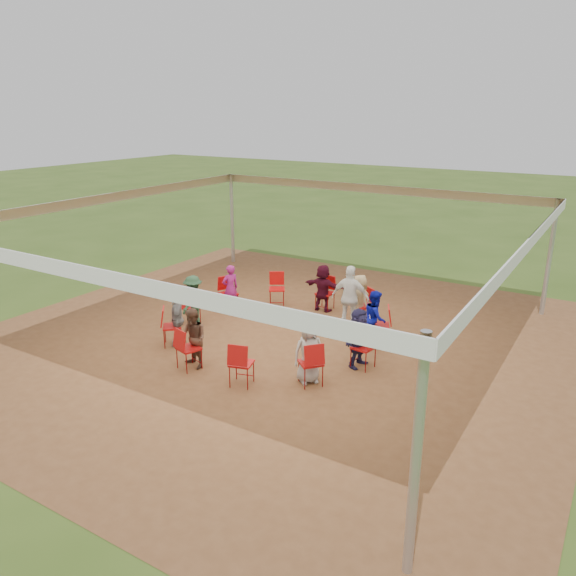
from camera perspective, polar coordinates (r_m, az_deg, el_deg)
The scene contains 26 objects.
ground at distance 13.11m, azimuth -1.16°, elevation -5.18°, with size 80.00×80.00×0.00m, color #354F18.
dirt_patch at distance 13.11m, azimuth -1.16°, elevation -5.15°, with size 13.00×13.00×0.00m, color brown.
tent at distance 12.38m, azimuth -1.23°, elevation 4.98°, with size 10.33×10.33×3.00m.
chair_0 at distance 12.83m, azimuth 9.34°, elevation -3.78°, with size 0.42×0.44×0.90m, color #BA0D0D, non-canonical shape.
chair_1 at distance 14.02m, azimuth 7.66°, elevation -1.82°, with size 0.42×0.44×0.90m, color #BA0D0D, non-canonical shape.
chair_2 at distance 14.86m, azimuth 3.78°, elevation -0.54°, with size 0.42×0.44×0.90m, color #BA0D0D, non-canonical shape.
chair_3 at distance 15.17m, azimuth -1.14°, elevation -0.12°, with size 0.42×0.44×0.90m, color #BA0D0D, non-canonical shape.
chair_4 at distance 14.87m, azimuth -6.07°, elevation -0.59°, with size 0.42×0.44×0.90m, color #BA0D0D, non-canonical shape.
chair_5 at distance 14.04m, azimuth -9.97°, elevation -1.90°, with size 0.42×0.44×0.90m, color #BA0D0D, non-canonical shape.
chair_6 at distance 12.86m, azimuth -11.68°, elevation -3.88°, with size 0.42×0.44×0.90m, color #BA0D0D, non-canonical shape.
chair_7 at distance 11.66m, azimuth -10.05°, elevation -6.09°, with size 0.42×0.44×0.90m, color #BA0D0D, non-canonical shape.
chair_8 at distance 10.88m, azimuth -4.75°, elevation -7.66°, with size 0.42×0.44×0.90m, color #BA0D0D, non-canonical shape.
chair_9 at distance 10.88m, azimuth 2.32°, elevation -7.63°, with size 0.42×0.44×0.90m, color #BA0D0D, non-canonical shape.
chair_10 at distance 11.64m, azimuth 7.67°, elevation -6.01°, with size 0.42×0.44×0.90m, color #BA0D0D, non-canonical shape.
person_seated_0 at distance 12.76m, azimuth 8.84°, elevation -2.99°, with size 0.61×0.35×1.26m, color #0A1298.
person_seated_1 at distance 13.89m, azimuth 7.28°, elevation -1.17°, with size 0.61×0.34×1.26m, color tan.
person_seated_2 at distance 14.70m, azimuth 3.58°, elevation 0.01°, with size 1.17×0.44×1.26m, color #3F0A1B.
person_seated_3 at distance 14.72m, azimuth -5.88°, elevation -0.03°, with size 0.46×0.30×1.26m, color #91186A.
person_seated_4 at distance 13.91m, azimuth -9.59°, elevation -1.25°, with size 0.81×0.40×1.26m, color #22442B.
person_seated_5 at distance 12.78m, azimuth -11.19°, elevation -3.08°, with size 0.74×0.38×1.26m, color gray.
person_seated_6 at distance 11.65m, azimuth -9.60°, elevation -5.10°, with size 0.61×0.35×1.26m, color brown.
person_seated_7 at distance 10.90m, azimuth 2.13°, elevation -6.50°, with size 0.61×0.34×1.26m, color #A7A095.
person_seated_8 at distance 11.63m, azimuth 7.21°, elevation -5.03°, with size 1.17×0.44×1.26m, color #221F45.
standing_person at distance 13.49m, azimuth 6.35°, elevation -1.00°, with size 0.93×0.47×1.58m, color white.
cable_coil at distance 13.37m, azimuth 4.67°, elevation -4.66°, with size 0.40×0.40×0.03m.
laptop at distance 12.77m, azimuth 8.12°, elevation -3.11°, with size 0.38×0.41×0.23m.
Camera 1 is at (6.54, -10.15, 5.12)m, focal length 35.00 mm.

